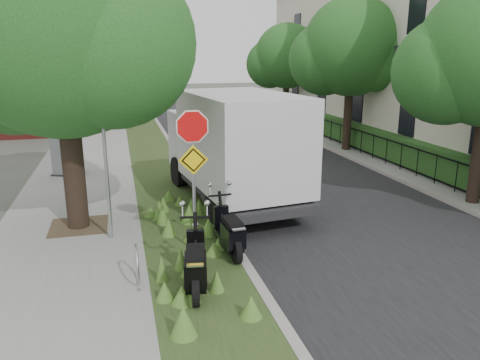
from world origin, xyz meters
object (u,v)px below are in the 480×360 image
object	(u,v)px
utility_cabinet	(67,157)
box_truck	(233,143)
sign_assembly	(193,152)
scooter_near	(196,270)
scooter_far	(230,236)

from	to	relation	value
utility_cabinet	box_truck	bearing A→B (deg)	-40.79
sign_assembly	box_truck	bearing A→B (deg)	63.47
box_truck	scooter_near	bearing A→B (deg)	-110.75
scooter_near	utility_cabinet	bearing A→B (deg)	107.60
sign_assembly	utility_cabinet	world-z (taller)	sign_assembly
box_truck	utility_cabinet	bearing A→B (deg)	139.21
sign_assembly	scooter_near	bearing A→B (deg)	-98.91
scooter_near	scooter_far	size ratio (longest dim) A/B	1.04
sign_assembly	scooter_near	size ratio (longest dim) A/B	1.71
scooter_near	box_truck	bearing A→B (deg)	69.25
sign_assembly	scooter_near	world-z (taller)	sign_assembly
scooter_far	utility_cabinet	xyz separation A→B (m)	(-4.03, 8.17, 0.22)
scooter_near	box_truck	world-z (taller)	box_truck
scooter_near	scooter_far	world-z (taller)	scooter_near
sign_assembly	scooter_near	xyz separation A→B (m)	(-0.29, -1.85, -1.77)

